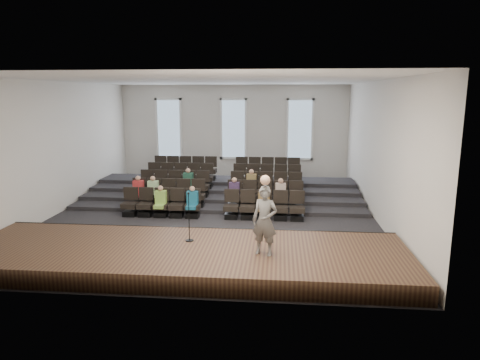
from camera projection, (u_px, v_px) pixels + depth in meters
The scene contains 14 objects.
ground at pixel (214, 214), 16.44m from camera, with size 14.00×14.00×0.00m, color black.
ceiling at pixel (213, 80), 15.46m from camera, with size 12.00×14.00×0.02m, color white.
wall_back at pixel (234, 133), 22.80m from camera, with size 12.00×0.04×5.00m, color silver.
wall_front at pixel (163, 190), 9.10m from camera, with size 12.00×0.04×5.00m, color silver.
wall_left at pixel (59, 147), 16.49m from camera, with size 0.04×14.00×5.00m, color silver.
wall_right at pixel (379, 151), 15.41m from camera, with size 0.04×14.00×5.00m, color silver.
stage at pixel (185, 257), 11.41m from camera, with size 11.80×3.60×0.50m, color #4D3621.
stage_lip at pixel (198, 235), 13.14m from camera, with size 11.80×0.06×0.52m, color black.
risers at pixel (225, 191), 19.50m from camera, with size 11.80×4.80×0.60m.
seating_rows at pixel (220, 188), 17.81m from camera, with size 6.80×4.70×1.67m.
windows at pixel (233, 129), 22.70m from camera, with size 8.44×0.10×3.24m.
audience at pixel (207, 191), 16.64m from camera, with size 6.05×2.64×1.10m.
speaker at pixel (265, 221), 10.74m from camera, with size 0.65×0.43×1.78m, color #5B5A57.
mic_stand at pixel (189, 227), 11.83m from camera, with size 0.23×0.23×1.39m.
Camera 1 is at (2.45, -15.71, 4.51)m, focal length 32.00 mm.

